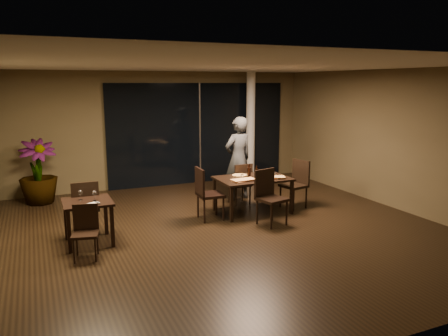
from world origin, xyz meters
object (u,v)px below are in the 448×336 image
Objects in this scene: side_table at (88,208)px; chair_side_far at (85,205)px; main_table at (253,181)px; chair_main_far at (241,182)px; bottle_c at (249,170)px; chair_main_near at (269,194)px; bottle_b at (256,171)px; chair_side_near at (86,228)px; chair_main_left at (206,191)px; bottle_a at (249,171)px; potted_plant at (38,172)px; diner at (238,159)px; chair_main_right at (297,181)px.

chair_side_far is at bearing 88.93° from side_table.
chair_main_far reaches higher than main_table.
chair_side_far is 3.38m from bottle_c.
chair_main_far is 0.65m from bottle_c.
chair_main_near is 0.85m from bottle_b.
chair_main_far reaches higher than chair_side_near.
chair_side_near is at bearing 115.06° from chair_main_left.
chair_main_far is (3.44, 1.14, -0.10)m from side_table.
chair_main_far is at bearing 39.37° from chair_side_near.
bottle_a is at bearing 31.82° from chair_side_near.
bottle_b reaches higher than chair_side_near.
potted_plant reaches higher than chair_side_far.
potted_plant is at bearing 126.96° from chair_main_near.
chair_main_near is 1.25m from chair_main_left.
diner is at bearing 76.37° from bottle_a.
chair_main_near reaches higher than main_table.
chair_main_far is 0.89× the size of chair_main_left.
chair_side_far reaches higher than main_table.
chair_side_far is (-3.39, -0.05, -0.12)m from main_table.
diner reaches higher than bottle_a.
bottle_b is (3.48, 0.06, 0.32)m from chair_side_far.
chair_side_near is at bearing 171.88° from chair_main_near.
chair_main_left reaches higher than chair_side_far.
potted_plant is (-0.71, 3.07, 0.11)m from side_table.
chair_main_right is (2.16, 0.05, -0.01)m from chair_main_left.
chair_main_left is 3.75× the size of bottle_c.
chair_main_right is 0.71× the size of potted_plant.
diner is 7.75× the size of bottle_b.
main_table is at bearing -178.01° from chair_side_far.
bottle_a is (3.44, 1.16, 0.42)m from chair_side_near.
chair_main_left is 1.07m from bottle_a.
diner reaches higher than chair_main_left.
bottle_c is at bearing 52.55° from bottle_a.
potted_plant is (-4.30, 1.48, -0.24)m from diner.
potted_plant is (-3.03, 2.65, 0.14)m from chair_main_left.
chair_main_right is 4.71m from chair_side_near.
bottle_b reaches higher than main_table.
chair_main_left is 1.26× the size of chair_side_near.
chair_side_near is at bearing 19.85° from diner.
potted_plant is at bearing -73.54° from chair_side_far.
chair_main_far reaches higher than side_table.
bottle_a reaches higher than main_table.
chair_side_far reaches higher than chair_side_near.
main_table is at bearing 69.47° from diner.
chair_side_far is 3.53× the size of bottle_a.
side_table is 0.41× the size of diner.
chair_side_far is 3.54× the size of bottle_c.
main_table is at bearing -32.00° from potted_plant.
side_table is at bearing 102.36° from chair_main_left.
diner is 1.10m from bottle_b.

